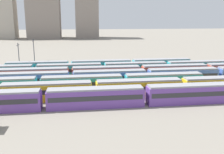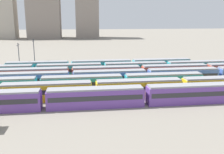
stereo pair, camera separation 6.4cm
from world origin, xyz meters
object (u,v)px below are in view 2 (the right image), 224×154
(train_track_2, at_px, (82,84))
(train_track_6, at_px, (101,66))
(train_track_4, at_px, (174,71))
(train_track_3, at_px, (183,75))
(train_track_0, at_px, (145,95))
(catenary_pole_3, at_px, (34,54))
(train_track_1, at_px, (139,88))
(catenary_pole_1, at_px, (19,56))
(train_track_5, at_px, (135,69))

(train_track_2, distance_m, train_track_6, 21.73)
(train_track_4, bearing_deg, train_track_3, -86.85)
(train_track_2, bearing_deg, train_track_4, 22.19)
(train_track_0, relative_size, train_track_3, 0.80)
(train_track_3, distance_m, catenary_pole_3, 43.99)
(train_track_1, xyz_separation_m, train_track_3, (14.01, 10.40, 0.00))
(train_track_2, height_order, train_track_6, same)
(train_track_2, bearing_deg, catenary_pole_1, 127.38)
(train_track_0, xyz_separation_m, train_track_5, (3.93, 26.00, 0.00))
(catenary_pole_1, bearing_deg, train_track_0, -48.82)
(train_track_0, bearing_deg, catenary_pole_1, 131.18)
(train_track_2, bearing_deg, train_track_0, -41.47)
(train_track_1, bearing_deg, train_track_6, 101.95)
(train_track_0, bearing_deg, catenary_pole_3, 126.71)
(train_track_3, bearing_deg, train_track_6, 141.35)
(train_track_6, bearing_deg, train_track_4, -28.41)
(train_track_1, xyz_separation_m, train_track_6, (-5.50, 26.00, -0.00))
(train_track_1, height_order, catenary_pole_1, catenary_pole_1)
(train_track_2, relative_size, catenary_pole_1, 6.27)
(train_track_3, height_order, train_track_5, same)
(train_track_2, bearing_deg, train_track_6, 73.22)
(train_track_4, xyz_separation_m, train_track_6, (-19.22, 10.40, -0.00))
(train_track_5, relative_size, train_track_6, 1.68)
(train_track_1, distance_m, catenary_pole_3, 38.98)
(train_track_2, distance_m, catenary_pole_1, 30.45)
(train_track_4, bearing_deg, catenary_pole_1, 162.70)
(train_track_6, bearing_deg, train_track_2, -106.78)
(train_track_5, bearing_deg, train_track_6, 151.10)
(train_track_0, relative_size, catenary_pole_1, 8.39)
(catenary_pole_3, bearing_deg, train_track_3, -25.31)
(train_track_3, bearing_deg, train_track_4, 93.15)
(train_track_1, distance_m, train_track_2, 12.87)
(train_track_1, relative_size, train_track_2, 1.68)
(catenary_pole_3, bearing_deg, train_track_2, -59.96)
(train_track_2, height_order, train_track_3, same)
(train_track_0, height_order, train_track_6, same)
(train_track_3, relative_size, catenary_pole_3, 9.23)
(catenary_pole_1, bearing_deg, train_track_3, -23.13)
(train_track_3, relative_size, train_track_5, 1.00)
(train_track_0, height_order, train_track_5, same)
(train_track_0, relative_size, train_track_6, 1.34)
(train_track_2, height_order, catenary_pole_1, catenary_pole_1)
(train_track_5, distance_m, catenary_pole_3, 30.92)
(train_track_1, relative_size, catenary_pole_1, 10.51)
(train_track_6, bearing_deg, train_track_5, -28.90)
(train_track_1, distance_m, catenary_pole_1, 42.14)
(train_track_0, distance_m, train_track_1, 5.20)
(train_track_0, distance_m, train_track_4, 24.92)
(train_track_0, xyz_separation_m, train_track_6, (-5.49, 31.20, -0.00))
(train_track_6, distance_m, catenary_pole_3, 20.70)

